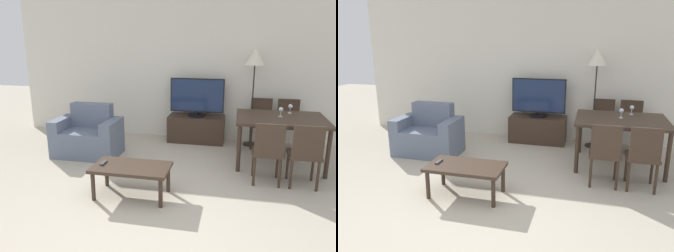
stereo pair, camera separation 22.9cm
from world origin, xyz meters
The scene contains 15 objects.
ground_plane centered at (0.00, 0.00, 0.00)m, with size 18.00×18.00×0.00m, color #B2A893.
wall_back centered at (0.00, 3.39, 1.35)m, with size 6.89×0.06×2.70m.
armchair centered at (-1.46, 1.97, 0.31)m, with size 1.06×0.66×0.84m.
tv_stand centered at (0.20, 3.08, 0.24)m, with size 1.04×0.47×0.49m.
tv centered at (0.20, 3.08, 0.84)m, with size 0.99×0.32×0.70m.
coffee_table centered at (-0.28, 0.68, 0.35)m, with size 0.94×0.52×0.40m.
dining_table centered at (1.59, 2.21, 0.66)m, with size 1.32×1.04×0.74m.
dining_chair_near centered at (1.36, 1.39, 0.48)m, with size 0.40×0.40×0.86m.
dining_chair_far centered at (1.82, 3.03, 0.48)m, with size 0.40×0.40×0.86m.
dining_chair_near_right centered at (1.82, 1.39, 0.48)m, with size 0.40×0.40×0.86m.
dining_chair_far_left centered at (1.36, 3.03, 0.48)m, with size 0.40×0.40×0.86m.
floor_lamp centered at (1.19, 3.06, 1.51)m, with size 0.33×0.33×1.74m.
remote_primary centered at (-0.64, 0.68, 0.41)m, with size 0.04×0.15×0.02m.
wine_glass_left centered at (1.76, 2.53, 0.84)m, with size 0.07×0.07×0.15m.
wine_glass_center centered at (1.59, 2.25, 0.84)m, with size 0.07×0.07×0.15m.
Camera 1 is at (0.94, -2.85, 1.89)m, focal length 35.00 mm.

